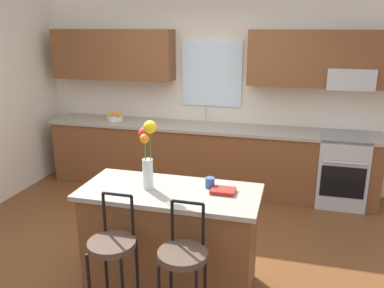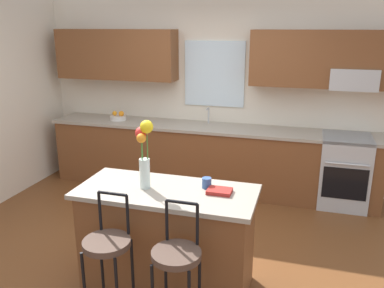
{
  "view_description": "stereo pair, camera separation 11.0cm",
  "coord_description": "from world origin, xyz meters",
  "px_view_note": "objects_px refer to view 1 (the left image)",
  "views": [
    {
      "loc": [
        1.17,
        -3.49,
        2.25
      ],
      "look_at": [
        0.1,
        0.55,
        1.0
      ],
      "focal_mm": 37.23,
      "sensor_mm": 36.0,
      "label": 1
    },
    {
      "loc": [
        1.28,
        -3.46,
        2.25
      ],
      "look_at": [
        0.1,
        0.55,
        1.0
      ],
      "focal_mm": 37.23,
      "sensor_mm": 36.0,
      "label": 2
    }
  ],
  "objects_px": {
    "bar_stool_near": "(113,250)",
    "mug_ceramic": "(210,183)",
    "oven_range": "(341,170)",
    "bar_stool_middle": "(183,260)",
    "kitchen_island": "(171,238)",
    "fruit_bowl_oranges": "(115,117)",
    "cookbook": "(223,191)",
    "flower_vase": "(147,149)"
  },
  "relations": [
    {
      "from": "mug_ceramic",
      "to": "bar_stool_middle",
      "type": "bearing_deg",
      "value": -93.42
    },
    {
      "from": "oven_range",
      "to": "fruit_bowl_oranges",
      "type": "relative_size",
      "value": 3.83
    },
    {
      "from": "bar_stool_middle",
      "to": "fruit_bowl_oranges",
      "type": "distance_m",
      "value": 3.37
    },
    {
      "from": "oven_range",
      "to": "bar_stool_middle",
      "type": "xyz_separation_m",
      "value": [
        -1.32,
        -2.78,
        0.18
      ]
    },
    {
      "from": "flower_vase",
      "to": "mug_ceramic",
      "type": "distance_m",
      "value": 0.6
    },
    {
      "from": "fruit_bowl_oranges",
      "to": "kitchen_island",
      "type": "bearing_deg",
      "value": -55.2
    },
    {
      "from": "fruit_bowl_oranges",
      "to": "bar_stool_middle",
      "type": "bearing_deg",
      "value": -56.77
    },
    {
      "from": "oven_range",
      "to": "bar_stool_near",
      "type": "distance_m",
      "value": 3.36
    },
    {
      "from": "bar_stool_near",
      "to": "cookbook",
      "type": "height_order",
      "value": "bar_stool_near"
    },
    {
      "from": "oven_range",
      "to": "bar_stool_near",
      "type": "height_order",
      "value": "bar_stool_near"
    },
    {
      "from": "bar_stool_near",
      "to": "bar_stool_middle",
      "type": "relative_size",
      "value": 1.0
    },
    {
      "from": "mug_ceramic",
      "to": "fruit_bowl_oranges",
      "type": "distance_m",
      "value": 2.83
    },
    {
      "from": "oven_range",
      "to": "cookbook",
      "type": "xyz_separation_m",
      "value": [
        -1.15,
        -2.16,
        0.48
      ]
    },
    {
      "from": "cookbook",
      "to": "flower_vase",
      "type": "bearing_deg",
      "value": -173.97
    },
    {
      "from": "bar_stool_near",
      "to": "mug_ceramic",
      "type": "relative_size",
      "value": 11.58
    },
    {
      "from": "oven_range",
      "to": "kitchen_island",
      "type": "relative_size",
      "value": 0.61
    },
    {
      "from": "kitchen_island",
      "to": "fruit_bowl_oranges",
      "type": "distance_m",
      "value": 2.78
    },
    {
      "from": "bar_stool_middle",
      "to": "flower_vase",
      "type": "xyz_separation_m",
      "value": [
        -0.46,
        0.55,
        0.63
      ]
    },
    {
      "from": "oven_range",
      "to": "fruit_bowl_oranges",
      "type": "height_order",
      "value": "fruit_bowl_oranges"
    },
    {
      "from": "bar_stool_near",
      "to": "flower_vase",
      "type": "height_order",
      "value": "flower_vase"
    },
    {
      "from": "oven_range",
      "to": "fruit_bowl_oranges",
      "type": "distance_m",
      "value": 3.2
    },
    {
      "from": "bar_stool_middle",
      "to": "flower_vase",
      "type": "distance_m",
      "value": 0.95
    },
    {
      "from": "cookbook",
      "to": "fruit_bowl_oranges",
      "type": "relative_size",
      "value": 0.83
    },
    {
      "from": "bar_stool_near",
      "to": "oven_range",
      "type": "bearing_deg",
      "value": 56.0
    },
    {
      "from": "bar_stool_near",
      "to": "flower_vase",
      "type": "relative_size",
      "value": 1.76
    },
    {
      "from": "cookbook",
      "to": "fruit_bowl_oranges",
      "type": "bearing_deg",
      "value": 132.53
    },
    {
      "from": "oven_range",
      "to": "bar_stool_middle",
      "type": "height_order",
      "value": "bar_stool_middle"
    },
    {
      "from": "flower_vase",
      "to": "fruit_bowl_oranges",
      "type": "bearing_deg",
      "value": 121.38
    },
    {
      "from": "kitchen_island",
      "to": "cookbook",
      "type": "distance_m",
      "value": 0.65
    },
    {
      "from": "kitchen_island",
      "to": "mug_ceramic",
      "type": "height_order",
      "value": "mug_ceramic"
    },
    {
      "from": "kitchen_island",
      "to": "bar_stool_near",
      "type": "distance_m",
      "value": 0.64
    },
    {
      "from": "cookbook",
      "to": "fruit_bowl_oranges",
      "type": "distance_m",
      "value": 2.97
    },
    {
      "from": "oven_range",
      "to": "mug_ceramic",
      "type": "bearing_deg",
      "value": -121.57
    },
    {
      "from": "kitchen_island",
      "to": "cookbook",
      "type": "height_order",
      "value": "cookbook"
    },
    {
      "from": "flower_vase",
      "to": "kitchen_island",
      "type": "bearing_deg",
      "value": 2.08
    },
    {
      "from": "oven_range",
      "to": "kitchen_island",
      "type": "xyz_separation_m",
      "value": [
        -1.6,
        -2.22,
        0.0
      ]
    },
    {
      "from": "bar_stool_near",
      "to": "kitchen_island",
      "type": "bearing_deg",
      "value": 63.68
    },
    {
      "from": "kitchen_island",
      "to": "bar_stool_middle",
      "type": "bearing_deg",
      "value": -63.68
    },
    {
      "from": "bar_stool_near",
      "to": "mug_ceramic",
      "type": "height_order",
      "value": "bar_stool_near"
    },
    {
      "from": "bar_stool_middle",
      "to": "fruit_bowl_oranges",
      "type": "relative_size",
      "value": 4.34
    },
    {
      "from": "mug_ceramic",
      "to": "oven_range",
      "type": "bearing_deg",
      "value": 58.43
    },
    {
      "from": "oven_range",
      "to": "cookbook",
      "type": "height_order",
      "value": "cookbook"
    }
  ]
}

